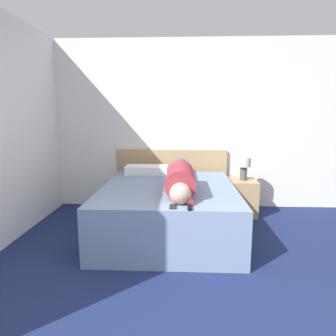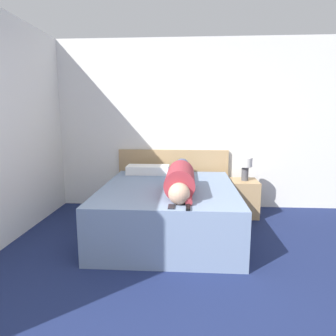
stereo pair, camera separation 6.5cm
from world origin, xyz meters
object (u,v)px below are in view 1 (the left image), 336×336
(bed, at_px, (169,209))
(tv_remote, at_px, (190,207))
(cell_phone, at_px, (173,207))
(person_lying, at_px, (181,177))
(pillow_near_headboard, at_px, (147,170))
(nightstand, at_px, (242,197))
(table_lamp, at_px, (244,165))

(bed, height_order, tv_remote, tv_remote)
(tv_remote, relative_size, cell_phone, 1.15)
(person_lying, xyz_separation_m, cell_phone, (-0.07, -0.75, -0.13))
(bed, xyz_separation_m, pillow_near_headboard, (-0.35, 0.75, 0.36))
(nightstand, distance_m, cell_phone, 1.89)
(bed, distance_m, table_lamp, 1.36)
(person_lying, bearing_deg, nightstand, 42.58)
(pillow_near_headboard, height_order, cell_phone, pillow_near_headboard)
(person_lying, height_order, tv_remote, person_lying)
(tv_remote, distance_m, cell_phone, 0.16)
(table_lamp, height_order, person_lying, person_lying)
(person_lying, bearing_deg, table_lamp, 42.58)
(bed, distance_m, pillow_near_headboard, 0.91)
(table_lamp, distance_m, person_lying, 1.23)
(nightstand, bearing_deg, tv_remote, -117.03)
(pillow_near_headboard, xyz_separation_m, tv_remote, (0.59, -1.64, -0.05))
(table_lamp, distance_m, pillow_near_headboard, 1.41)
(nightstand, relative_size, tv_remote, 3.49)
(table_lamp, bearing_deg, tv_remote, -117.03)
(tv_remote, height_order, cell_phone, tv_remote)
(pillow_near_headboard, bearing_deg, tv_remote, -70.17)
(tv_remote, xyz_separation_m, cell_phone, (-0.16, 0.03, -0.01))
(bed, relative_size, person_lying, 1.09)
(pillow_near_headboard, bearing_deg, person_lying, -59.68)
(table_lamp, xyz_separation_m, person_lying, (-0.91, -0.83, -0.01))
(table_lamp, relative_size, cell_phone, 2.56)
(person_lying, bearing_deg, bed, 143.68)
(bed, bearing_deg, table_lamp, 34.48)
(bed, xyz_separation_m, nightstand, (1.06, 0.73, -0.04))
(pillow_near_headboard, bearing_deg, cell_phone, -74.89)
(person_lying, bearing_deg, pillow_near_headboard, 120.32)
(bed, bearing_deg, nightstand, 34.48)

